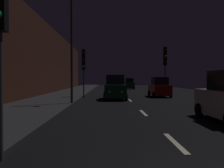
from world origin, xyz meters
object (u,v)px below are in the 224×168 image
Objects in this scene: traffic_light_far_left at (84,63)px; car_parked_right_far at (159,88)px; car_approaching_headlights at (115,88)px; car_distant_taillights at (129,84)px; streetlamp_overhead at (78,26)px; traffic_light_far_right at (165,60)px.

traffic_light_far_left is 7.91m from car_parked_right_far.
car_distant_taillights is at bearing 171.76° from car_approaching_headlights.
traffic_light_far_left is at bearing 100.05° from car_parked_right_far.
traffic_light_far_left reaches higher than car_distant_taillights.
streetlamp_overhead is 1.94× the size of car_approaching_headlights.
car_distant_taillights is at bearing 167.54° from traffic_light_far_left.
traffic_light_far_left is at bearing -120.06° from car_approaching_headlights.
car_parked_right_far is (4.55, 2.98, -0.08)m from car_approaching_headlights.
car_distant_taillights is (-2.09, 18.53, -2.84)m from traffic_light_far_right.
traffic_light_far_right is 1.12× the size of traffic_light_far_left.
car_approaching_headlights is 22.76m from car_distant_taillights.
traffic_light_far_left is at bearing 163.60° from car_distant_taillights.
traffic_light_far_left is 21.88m from car_distant_taillights.
car_approaching_headlights is 1.11× the size of car_distant_taillights.
car_parked_right_far is (7.21, 7.67, -4.46)m from streetlamp_overhead.
traffic_light_far_right reaches higher than traffic_light_far_left.
traffic_light_far_left is 1.07× the size of car_approaching_headlights.
streetlamp_overhead is (-8.01, -8.69, 1.64)m from traffic_light_far_right.
traffic_light_far_right is at bearing 47.32° from streetlamp_overhead.
car_distant_taillights is at bearing -178.52° from traffic_light_far_right.
traffic_light_far_right reaches higher than car_distant_taillights.
traffic_light_far_left is at bearing 91.98° from streetlamp_overhead.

